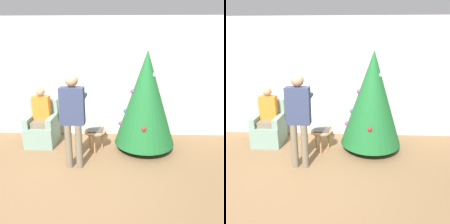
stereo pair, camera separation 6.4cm
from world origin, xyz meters
The scene contains 8 objects.
ground_plane centered at (0.00, 0.00, 0.00)m, with size 14.00×14.00×0.00m, color brown.
wall_back centered at (0.00, 2.23, 1.35)m, with size 8.00×0.06×2.70m.
christmas_tree centered at (1.33, 1.44, 1.09)m, with size 1.22×1.22×2.03m.
armchair centered at (-0.88, 1.68, 0.33)m, with size 0.61×0.70×0.94m.
person_seated centered at (-0.88, 1.65, 0.69)m, with size 0.36×0.46×1.26m.
person_standing centered at (0.01, 0.72, 1.00)m, with size 0.42×0.57×1.67m.
side_stool centered at (0.32, 1.33, 0.37)m, with size 0.44×0.44×0.43m.
laptop centered at (0.32, 1.33, 0.44)m, with size 0.32×0.22×0.02m.
Camera 1 is at (0.79, -2.78, 2.13)m, focal length 35.00 mm.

